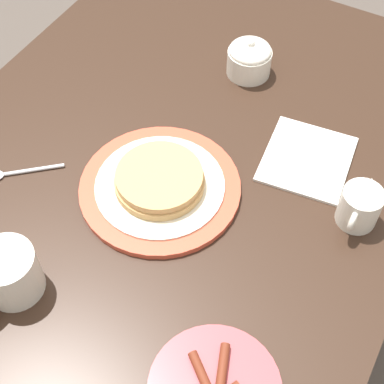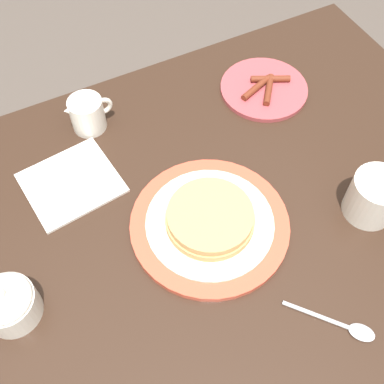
{
  "view_description": "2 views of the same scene",
  "coord_description": "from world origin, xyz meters",
  "px_view_note": "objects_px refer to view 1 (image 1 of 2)",
  "views": [
    {
      "loc": [
        0.56,
        0.37,
        1.55
      ],
      "look_at": [
        0.04,
        0.07,
        0.75
      ],
      "focal_mm": 55.0,
      "sensor_mm": 36.0,
      "label": 1
    },
    {
      "loc": [
        -0.18,
        -0.36,
        1.48
      ],
      "look_at": [
        0.04,
        0.07,
        0.75
      ],
      "focal_mm": 45.0,
      "sensor_mm": 36.0,
      "label": 2
    }
  ],
  "objects_px": {
    "napkin": "(307,159)",
    "coffee_mug": "(9,274)",
    "pancake_plate": "(160,184)",
    "spoon": "(7,174)",
    "creamer_pitcher": "(360,206)",
    "sugar_bowl": "(249,58)"
  },
  "relations": [
    {
      "from": "creamer_pitcher",
      "to": "napkin",
      "type": "xyz_separation_m",
      "value": [
        -0.08,
        -0.12,
        -0.03
      ]
    },
    {
      "from": "sugar_bowl",
      "to": "creamer_pitcher",
      "type": "bearing_deg",
      "value": 52.58
    },
    {
      "from": "napkin",
      "to": "sugar_bowl",
      "type": "bearing_deg",
      "value": -129.43
    },
    {
      "from": "pancake_plate",
      "to": "spoon",
      "type": "distance_m",
      "value": 0.28
    },
    {
      "from": "sugar_bowl",
      "to": "spoon",
      "type": "height_order",
      "value": "sugar_bowl"
    },
    {
      "from": "creamer_pitcher",
      "to": "sugar_bowl",
      "type": "bearing_deg",
      "value": -127.42
    },
    {
      "from": "pancake_plate",
      "to": "spoon",
      "type": "xyz_separation_m",
      "value": [
        0.1,
        -0.26,
        -0.01
      ]
    },
    {
      "from": "pancake_plate",
      "to": "coffee_mug",
      "type": "height_order",
      "value": "coffee_mug"
    },
    {
      "from": "spoon",
      "to": "creamer_pitcher",
      "type": "bearing_deg",
      "value": 110.15
    },
    {
      "from": "sugar_bowl",
      "to": "spoon",
      "type": "distance_m",
      "value": 0.53
    },
    {
      "from": "pancake_plate",
      "to": "spoon",
      "type": "bearing_deg",
      "value": -67.98
    },
    {
      "from": "pancake_plate",
      "to": "napkin",
      "type": "xyz_separation_m",
      "value": [
        -0.19,
        0.2,
        -0.01
      ]
    },
    {
      "from": "spoon",
      "to": "sugar_bowl",
      "type": "bearing_deg",
      "value": 150.43
    },
    {
      "from": "napkin",
      "to": "spoon",
      "type": "bearing_deg",
      "value": -57.26
    },
    {
      "from": "coffee_mug",
      "to": "sugar_bowl",
      "type": "xyz_separation_m",
      "value": [
        -0.63,
        0.1,
        -0.01
      ]
    },
    {
      "from": "creamer_pitcher",
      "to": "coffee_mug",
      "type": "bearing_deg",
      "value": -47.6
    },
    {
      "from": "napkin",
      "to": "coffee_mug",
      "type": "bearing_deg",
      "value": -32.72
    },
    {
      "from": "pancake_plate",
      "to": "sugar_bowl",
      "type": "height_order",
      "value": "sugar_bowl"
    },
    {
      "from": "creamer_pitcher",
      "to": "spoon",
      "type": "xyz_separation_m",
      "value": [
        0.21,
        -0.58,
        -0.03
      ]
    },
    {
      "from": "pancake_plate",
      "to": "coffee_mug",
      "type": "distance_m",
      "value": 0.3
    },
    {
      "from": "napkin",
      "to": "spoon",
      "type": "xyz_separation_m",
      "value": [
        0.3,
        -0.46,
        0.0
      ]
    },
    {
      "from": "coffee_mug",
      "to": "napkin",
      "type": "bearing_deg",
      "value": 147.28
    }
  ]
}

